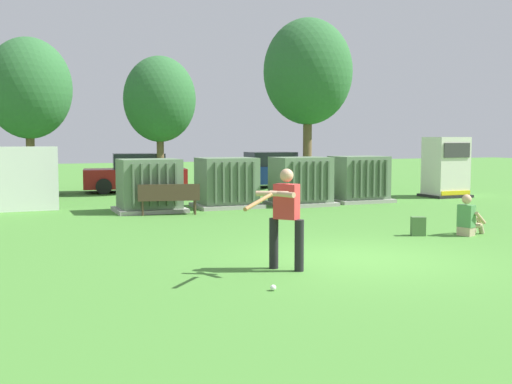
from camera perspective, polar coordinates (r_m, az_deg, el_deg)
ground_plane at (r=11.99m, az=9.45°, el=-5.99°), size 96.00×96.00×0.00m
transformer_west at (r=19.52m, az=-9.69°, el=0.54°), size 2.10×1.70×1.62m
transformer_mid_west at (r=20.47m, az=-2.67°, el=0.80°), size 2.10×1.70×1.62m
transformer_mid_east at (r=21.14m, az=4.09°, el=0.92°), size 2.10×1.70×1.62m
transformer_east at (r=22.53m, az=9.33°, el=1.12°), size 2.10×1.70×1.62m
generator_enclosure at (r=25.17m, az=16.87°, el=2.16°), size 1.60×1.40×2.30m
park_bench at (r=18.58m, az=-7.93°, el=-0.44°), size 1.84×0.76×0.92m
batter at (r=10.65m, az=2.66°, el=-1.99°), size 1.39×1.24×1.74m
sports_ball at (r=9.39m, az=1.57°, el=-8.69°), size 0.09×0.09×0.09m
seated_spectator at (r=15.41m, az=18.76°, el=-2.35°), size 0.79×0.64×0.96m
backpack at (r=15.02m, az=14.52°, el=-3.05°), size 0.37×0.34×0.44m
tree_left at (r=24.48m, az=-19.98°, el=8.82°), size 3.09×3.09×5.90m
tree_center_left at (r=25.84m, az=-8.76°, el=8.31°), size 2.91×2.91×5.56m
tree_center_right at (r=28.39m, az=4.74°, el=10.81°), size 3.95×3.95×7.55m
parked_car_leftmost at (r=26.30m, az=-22.17°, el=1.28°), size 4.24×2.00×1.62m
parked_car_left_of_center at (r=26.79m, az=-10.85°, el=1.61°), size 4.40×2.36×1.62m
parked_car_right_of_center at (r=28.90m, az=1.12°, el=1.93°), size 4.28×2.08×1.62m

